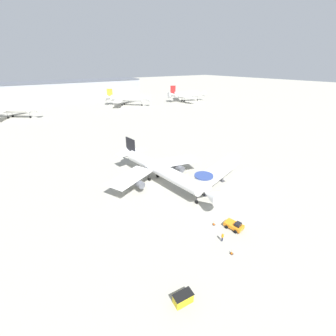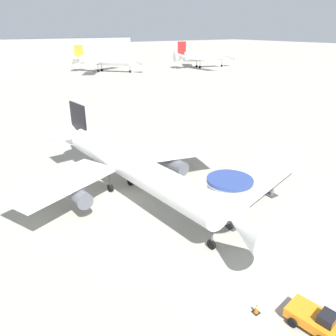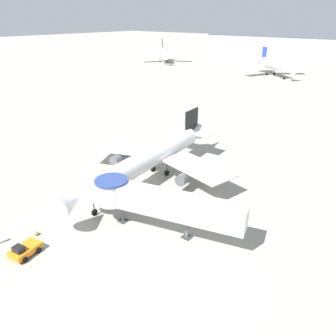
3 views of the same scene
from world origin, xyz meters
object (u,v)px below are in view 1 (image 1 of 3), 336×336
(jet_bridge, at_px, (216,172))
(traffic_cone_apron_front, at_px, (232,252))
(main_airplane, at_px, (159,169))
(background_jet_red_tail, at_px, (186,94))
(ground_crew_marshaller, at_px, (223,236))
(background_jet_blue_tail, at_px, (11,109))
(background_jet_gold_tail, at_px, (126,98))
(traffic_cone_starboard_wing, at_px, (197,174))
(pushback_tug_orange, at_px, (234,225))
(service_container_yellow, at_px, (183,298))
(traffic_cone_near_nose, at_px, (214,223))

(jet_bridge, distance_m, traffic_cone_apron_front, 21.55)
(main_airplane, height_order, background_jet_red_tail, background_jet_red_tail)
(ground_crew_marshaller, xyz_separation_m, background_jet_blue_tail, (-22.78, 131.97, 3.90))
(background_jet_blue_tail, xyz_separation_m, background_jet_gold_tail, (68.75, 1.37, -0.08))
(jet_bridge, bearing_deg, background_jet_gold_tail, 58.07)
(traffic_cone_apron_front, relative_size, background_jet_blue_tail, 0.03)
(traffic_cone_apron_front, xyz_separation_m, background_jet_red_tail, (93.11, 125.83, 4.86))
(background_jet_red_tail, bearing_deg, traffic_cone_starboard_wing, 156.38)
(traffic_cone_apron_front, xyz_separation_m, background_jet_blue_tail, (-21.89, 134.81, 4.52))
(main_airplane, distance_m, pushback_tug_orange, 23.03)
(jet_bridge, height_order, background_jet_red_tail, background_jet_red_tail)
(pushback_tug_orange, relative_size, ground_crew_marshaller, 2.05)
(traffic_cone_starboard_wing, relative_size, background_jet_gold_tail, 0.03)
(service_container_yellow, distance_m, traffic_cone_apron_front, 11.49)
(traffic_cone_starboard_wing, xyz_separation_m, traffic_cone_apron_front, (-14.22, -23.93, 0.02))
(ground_crew_marshaller, relative_size, background_jet_red_tail, 0.05)
(main_airplane, xyz_separation_m, jet_bridge, (9.74, -10.07, 0.40))
(traffic_cone_starboard_wing, relative_size, traffic_cone_near_nose, 0.99)
(background_jet_blue_tail, bearing_deg, traffic_cone_apron_front, -132.48)
(service_container_yellow, relative_size, traffic_cone_starboard_wing, 3.51)
(service_container_yellow, bearing_deg, background_jet_blue_tail, 94.41)
(ground_crew_marshaller, relative_size, background_jet_blue_tail, 0.07)
(traffic_cone_starboard_wing, height_order, background_jet_red_tail, background_jet_red_tail)
(service_container_yellow, bearing_deg, background_jet_red_tail, 50.69)
(jet_bridge, height_order, service_container_yellow, jet_bridge)
(background_jet_blue_tail, bearing_deg, pushback_tug_orange, -130.03)
(ground_crew_marshaller, relative_size, background_jet_gold_tail, 0.06)
(main_airplane, relative_size, background_jet_blue_tail, 1.35)
(background_jet_blue_tail, bearing_deg, main_airplane, -128.45)
(traffic_cone_apron_front, bearing_deg, background_jet_gold_tail, 71.01)
(jet_bridge, bearing_deg, main_airplane, 117.78)
(traffic_cone_starboard_wing, bearing_deg, background_jet_red_tail, 52.25)
(traffic_cone_near_nose, bearing_deg, background_jet_gold_tail, 71.24)
(traffic_cone_apron_front, bearing_deg, traffic_cone_starboard_wing, 59.29)
(pushback_tug_orange, height_order, traffic_cone_apron_front, pushback_tug_orange)
(service_container_yellow, relative_size, traffic_cone_near_nose, 3.47)
(ground_crew_marshaller, height_order, background_jet_blue_tail, background_jet_blue_tail)
(main_airplane, height_order, background_jet_blue_tail, background_jet_blue_tail)
(jet_bridge, xyz_separation_m, pushback_tug_orange, (-8.14, -12.71, -3.39))
(main_airplane, relative_size, background_jet_gold_tail, 1.20)
(traffic_cone_near_nose, bearing_deg, background_jet_blue_tail, 100.94)
(background_jet_blue_tail, bearing_deg, traffic_cone_near_nose, -130.76)
(traffic_cone_starboard_wing, xyz_separation_m, ground_crew_marshaller, (-13.32, -21.10, 0.65))
(traffic_cone_starboard_wing, bearing_deg, ground_crew_marshaller, -122.27)
(pushback_tug_orange, relative_size, traffic_cone_near_nose, 4.66)
(jet_bridge, bearing_deg, service_container_yellow, -159.68)
(traffic_cone_apron_front, height_order, ground_crew_marshaller, ground_crew_marshaller)
(jet_bridge, bearing_deg, background_jet_red_tail, 37.60)
(background_jet_red_tail, bearing_deg, traffic_cone_apron_front, 157.63)
(traffic_cone_near_nose, xyz_separation_m, background_jet_red_tail, (90.23, 119.14, 4.88))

